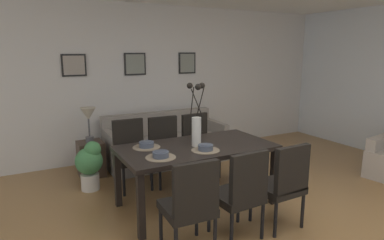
{
  "coord_description": "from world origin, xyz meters",
  "views": [
    {
      "loc": [
        -2.07,
        -2.26,
        1.83
      ],
      "look_at": [
        -0.12,
        1.42,
        0.96
      ],
      "focal_mm": 31.19,
      "sensor_mm": 36.0,
      "label": 1
    }
  ],
  "objects": [
    {
      "name": "dining_chair_mid_right",
      "position": [
        0.24,
        1.88,
        0.51
      ],
      "size": [
        0.47,
        0.47,
        0.92
      ],
      "color": "black",
      "rests_on": "ground"
    },
    {
      "name": "sofa",
      "position": [
        0.05,
        2.7,
        0.28
      ],
      "size": [
        1.95,
        0.84,
        0.8
      ],
      "color": "gray",
      "rests_on": "ground"
    },
    {
      "name": "bowl_far_left",
      "position": [
        -0.26,
        0.82,
        0.78
      ],
      "size": [
        0.17,
        0.17,
        0.07
      ],
      "color": "#475166",
      "rests_on": "dining_table"
    },
    {
      "name": "placemat_near_left",
      "position": [
        -0.8,
        0.82,
        0.74
      ],
      "size": [
        0.32,
        0.32,
        0.01
      ],
      "primitive_type": "cylinder",
      "color": "#7F705B",
      "rests_on": "dining_table"
    },
    {
      "name": "dining_chair_mid_left",
      "position": [
        0.27,
        0.14,
        0.51
      ],
      "size": [
        0.45,
        0.45,
        0.92
      ],
      "color": "black",
      "rests_on": "ground"
    },
    {
      "name": "dining_table",
      "position": [
        -0.26,
        1.03,
        0.66
      ],
      "size": [
        1.8,
        0.94,
        0.74
      ],
      "color": "black",
      "rests_on": "ground"
    },
    {
      "name": "framed_picture_right",
      "position": [
        0.72,
        3.18,
        1.61
      ],
      "size": [
        0.33,
        0.03,
        0.38
      ],
      "color": "black"
    },
    {
      "name": "dining_chair_near_right",
      "position": [
        -0.77,
        1.94,
        0.51
      ],
      "size": [
        0.44,
        0.44,
        0.92
      ],
      "color": "black",
      "rests_on": "ground"
    },
    {
      "name": "potted_plant",
      "position": [
        -1.3,
        2.09,
        0.37
      ],
      "size": [
        0.36,
        0.36,
        0.67
      ],
      "color": "silver",
      "rests_on": "ground"
    },
    {
      "name": "placemat_far_left",
      "position": [
        -0.26,
        0.82,
        0.74
      ],
      "size": [
        0.32,
        0.32,
        0.01
      ],
      "primitive_type": "cylinder",
      "color": "#7F705B",
      "rests_on": "dining_table"
    },
    {
      "name": "framed_picture_center",
      "position": [
        -0.26,
        3.18,
        1.61
      ],
      "size": [
        0.37,
        0.03,
        0.37
      ],
      "color": "black"
    },
    {
      "name": "back_wall_panel",
      "position": [
        0.0,
        3.25,
        1.3
      ],
      "size": [
        9.0,
        0.1,
        2.6
      ],
      "primitive_type": "cube",
      "color": "silver",
      "rests_on": "ground"
    },
    {
      "name": "centerpiece_vase",
      "position": [
        -0.26,
        1.04,
        1.02
      ],
      "size": [
        0.21,
        0.23,
        0.73
      ],
      "color": "silver",
      "rests_on": "dining_table"
    },
    {
      "name": "dining_chair_near_left",
      "position": [
        -0.79,
        0.17,
        0.51
      ],
      "size": [
        0.46,
        0.46,
        0.92
      ],
      "color": "black",
      "rests_on": "ground"
    },
    {
      "name": "side_table",
      "position": [
        -1.18,
        2.61,
        0.26
      ],
      "size": [
        0.36,
        0.36,
        0.52
      ],
      "primitive_type": "cube",
      "color": "#3D2D23",
      "rests_on": "ground"
    },
    {
      "name": "dining_chair_far_right",
      "position": [
        -0.28,
        1.89,
        0.51
      ],
      "size": [
        0.46,
        0.46,
        0.92
      ],
      "color": "black",
      "rests_on": "ground"
    },
    {
      "name": "framed_picture_left",
      "position": [
        -1.24,
        3.18,
        1.61
      ],
      "size": [
        0.37,
        0.03,
        0.34
      ],
      "color": "black"
    },
    {
      "name": "bowl_near_left",
      "position": [
        -0.8,
        0.82,
        0.78
      ],
      "size": [
        0.17,
        0.17,
        0.07
      ],
      "color": "#475166",
      "rests_on": "dining_table"
    },
    {
      "name": "dining_chair_far_left",
      "position": [
        -0.24,
        0.17,
        0.51
      ],
      "size": [
        0.46,
        0.46,
        0.92
      ],
      "color": "black",
      "rests_on": "ground"
    },
    {
      "name": "placemat_near_right",
      "position": [
        -0.8,
        1.25,
        0.74
      ],
      "size": [
        0.32,
        0.32,
        0.01
      ],
      "primitive_type": "cylinder",
      "color": "#7F705B",
      "rests_on": "dining_table"
    },
    {
      "name": "table_lamp",
      "position": [
        -1.18,
        2.61,
        0.89
      ],
      "size": [
        0.22,
        0.22,
        0.51
      ],
      "color": "#4C4C51",
      "rests_on": "side_table"
    },
    {
      "name": "bowl_near_right",
      "position": [
        -0.8,
        1.25,
        0.78
      ],
      "size": [
        0.17,
        0.17,
        0.07
      ],
      "color": "#475166",
      "rests_on": "dining_table"
    }
  ]
}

